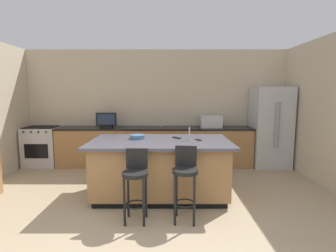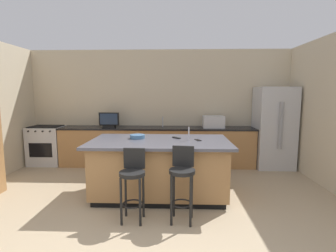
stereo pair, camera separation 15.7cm
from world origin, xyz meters
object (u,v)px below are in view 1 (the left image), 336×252
Objects in this scene: bar_stool_right at (187,177)px; tv_remote at (178,138)px; fruit_bowl at (139,137)px; cell_phone at (200,140)px; bar_stool_left at (137,179)px; tv_monitor at (108,121)px; range_oven at (44,146)px; microwave at (212,122)px; kitchen_island at (162,168)px; refrigerator at (271,127)px.

bar_stool_right is 5.82× the size of tv_remote.
cell_phone is at bearing -7.83° from fruit_bowl.
tv_monitor is at bearing 113.42° from bar_stool_left.
microwave is at bearing 0.02° from range_oven.
kitchen_island is 0.90m from bar_stool_left.
bar_stool_right reaches higher than cell_phone.
microwave reaches higher than bar_stool_left.
cell_phone is (-1.85, -1.71, 0.02)m from refrigerator.
bar_stool_left reaches higher than tv_remote.
bar_stool_right is (-0.76, -2.62, -0.44)m from microwave.
kitchen_island is 0.64m from fruit_bowl.
bar_stool_right is at bearing -57.38° from tv_monitor.
kitchen_island is 1.23× the size of refrigerator.
cell_phone is at bearing 1.76° from kitchen_island.
kitchen_island is 2.24m from tv_monitor.
range_oven is (-5.28, 0.05, -0.46)m from refrigerator.
tv_remote is (0.57, 1.03, 0.37)m from bar_stool_left.
bar_stool_left is 0.97× the size of bar_stool_right.
fruit_bowl is at bearing -151.13° from refrigerator.
tv_monitor is 2.70× the size of tv_remote.
bar_stool_right reaches higher than bar_stool_left.
refrigerator is 3.80m from bar_stool_left.
tv_monitor reaches higher than tv_remote.
bar_stool_right is 3.94× the size of fruit_bowl.
range_oven is 2.00× the size of tv_monitor.
tv_monitor is 3.06× the size of cell_phone.
cell_phone is at bearing -27.23° from range_oven.
tv_monitor is at bearing -1.91° from range_oven.
fruit_bowl is at bearing 133.41° from bar_stool_right.
microwave is at bearing 20.97° from tv_remote.
fruit_bowl is at bearing -60.19° from tv_monitor.
fruit_bowl reaches higher than bar_stool_left.
refrigerator is (2.47, 1.73, 0.44)m from kitchen_island.
cell_phone is at bearing -41.91° from tv_monitor.
bar_stool_left is 1.08m from fruit_bowl.
kitchen_island is 14.99× the size of cell_phone.
bar_stool_left is (-2.77, -2.57, -0.34)m from refrigerator.
microwave is (-1.36, 0.05, 0.12)m from refrigerator.
fruit_bowl is (2.42, -1.63, 0.50)m from range_oven.
bar_stool_right is 1.29m from fruit_bowl.
fruit_bowl is (0.90, -1.58, -0.09)m from tv_monitor.
bar_stool_left is (0.99, -2.58, -0.48)m from tv_monitor.
range_oven is at bearing 133.81° from cell_phone.
microwave is at bearing 58.08° from kitchen_island.
tv_remote is at bearing -27.35° from range_oven.
microwave reaches higher than range_oven.
refrigerator is 1.84× the size of bar_stool_right.
kitchen_island is at bearing -32.40° from range_oven.
cell_phone is (-0.49, -1.77, -0.10)m from microwave.
tv_remote is (-0.35, 0.17, 0.01)m from cell_phone.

